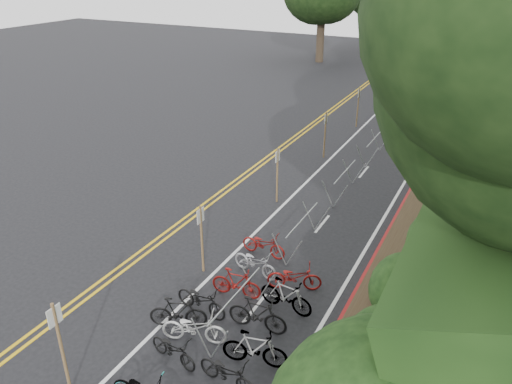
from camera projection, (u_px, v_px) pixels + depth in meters
ground at (84, 360)px, 13.40m from camera, size 120.00×120.00×0.00m
road_markings at (268, 210)px, 21.26m from camera, size 7.47×80.00×0.01m
red_curb at (398, 216)px, 20.70m from camera, size 0.25×28.00×0.10m
bike_racks_rest at (345, 178)px, 22.26m from camera, size 1.14×23.00×1.17m
signpost_near at (61, 343)px, 11.77m from camera, size 0.08×0.40×2.70m
signposts_rest at (304, 150)px, 23.81m from camera, size 0.08×18.40×2.50m
bike_front at (178, 312)px, 14.39m from camera, size 1.11×1.74×1.02m
bike_valet at (212, 341)px, 13.34m from camera, size 3.27×11.67×1.09m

